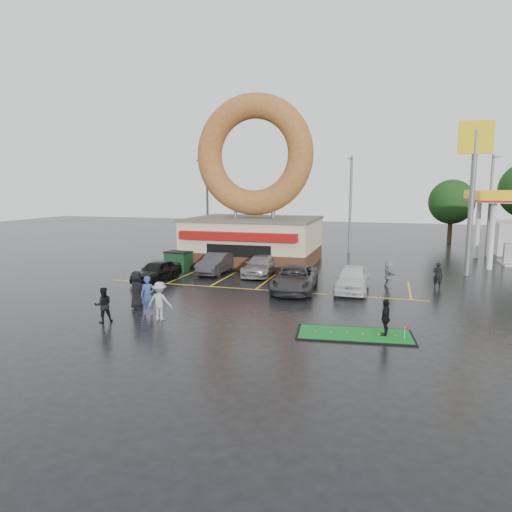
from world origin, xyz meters
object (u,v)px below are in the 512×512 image
(streetlight_mid, at_px, (350,202))
(putting_green, at_px, (354,334))
(car_white, at_px, (352,278))
(person_blue, at_px, (148,296))
(donut_shop, at_px, (254,208))
(car_dgrey, at_px, (217,263))
(streetlight_right, at_px, (490,203))
(person_cameraman, at_px, (386,318))
(shell_sign, at_px, (474,169))
(car_silver, at_px, (261,265))
(streetlight_left, at_px, (207,201))
(car_grey, at_px, (295,279))
(car_black, at_px, (157,271))
(dumpster, at_px, (178,261))

(streetlight_mid, height_order, putting_green, streetlight_mid)
(car_white, distance_m, person_blue, 12.11)
(car_white, bearing_deg, person_blue, -138.46)
(donut_shop, xyz_separation_m, car_dgrey, (-1.21, -5.26, -3.73))
(streetlight_right, distance_m, person_cameraman, 27.04)
(shell_sign, distance_m, car_silver, 16.02)
(shell_sign, height_order, streetlight_mid, shell_sign)
(car_silver, bearing_deg, streetlight_right, 37.60)
(streetlight_left, relative_size, person_cameraman, 5.65)
(car_grey, bearing_deg, shell_sign, 33.42)
(donut_shop, relative_size, streetlight_left, 1.50)
(car_black, relative_size, putting_green, 0.82)
(donut_shop, distance_m, person_cameraman, 20.00)
(car_silver, relative_size, person_blue, 2.47)
(dumpster, bearing_deg, putting_green, -31.19)
(donut_shop, height_order, shell_sign, donut_shop)
(person_blue, relative_size, putting_green, 0.38)
(car_dgrey, relative_size, car_silver, 0.95)
(car_dgrey, bearing_deg, streetlight_mid, 61.13)
(streetlight_right, distance_m, car_white, 20.57)
(car_black, height_order, car_white, car_white)
(streetlight_mid, bearing_deg, dumpster, -132.13)
(shell_sign, relative_size, dumpster, 5.89)
(shell_sign, height_order, car_silver, shell_sign)
(streetlight_left, bearing_deg, car_white, -44.36)
(car_black, bearing_deg, streetlight_left, 107.26)
(person_blue, height_order, putting_green, person_blue)
(car_black, bearing_deg, donut_shop, 73.25)
(person_cameraman, xyz_separation_m, dumpster, (-15.22, 11.72, -0.15))
(shell_sign, bearing_deg, streetlight_mid, 135.27)
(streetlight_mid, relative_size, car_dgrey, 2.02)
(car_dgrey, xyz_separation_m, dumpster, (-3.29, 0.49, -0.09))
(streetlight_mid, bearing_deg, putting_green, -84.23)
(car_black, relative_size, person_blue, 2.16)
(streetlight_right, distance_m, dumpster, 27.52)
(car_black, distance_m, car_white, 12.63)
(streetlight_left, relative_size, streetlight_right, 1.00)
(dumpster, distance_m, putting_green, 18.38)
(shell_sign, xyz_separation_m, streetlight_mid, (-9.00, 8.92, -2.60))
(streetlight_mid, xyz_separation_m, person_cameraman, (3.72, -24.43, -3.99))
(shell_sign, bearing_deg, dumpster, -169.51)
(car_dgrey, bearing_deg, person_cameraman, -40.27)
(streetlight_right, xyz_separation_m, car_silver, (-17.00, -13.92, -4.10))
(streetlight_right, bearing_deg, shell_sign, -106.83)
(streetlight_mid, relative_size, putting_green, 1.78)
(streetlight_left, xyz_separation_m, car_white, (15.69, -15.34, -4.00))
(car_black, distance_m, car_grey, 9.28)
(streetlight_left, height_order, car_dgrey, streetlight_left)
(streetlight_mid, relative_size, car_white, 1.96)
(shell_sign, distance_m, putting_green, 18.52)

